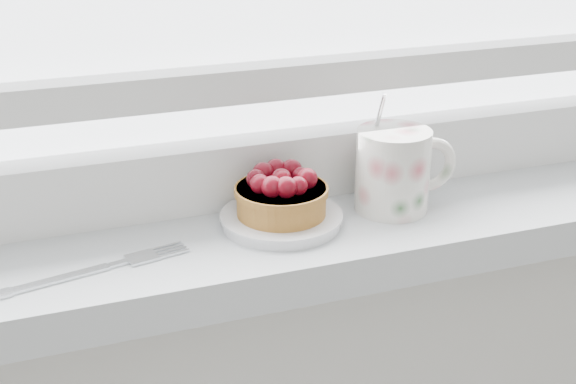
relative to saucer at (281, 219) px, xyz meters
name	(u,v)px	position (x,y,z in m)	size (l,w,h in m)	color
saucer	(281,219)	(0.00, 0.00, 0.00)	(0.12, 0.12, 0.01)	silver
raspberry_tart	(281,193)	(0.00, 0.00, 0.03)	(0.09, 0.09, 0.05)	brown
floral_mug	(395,168)	(0.12, 0.00, 0.04)	(0.11, 0.08, 0.12)	silver
fork	(92,270)	(-0.19, -0.04, 0.00)	(0.18, 0.05, 0.00)	silver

